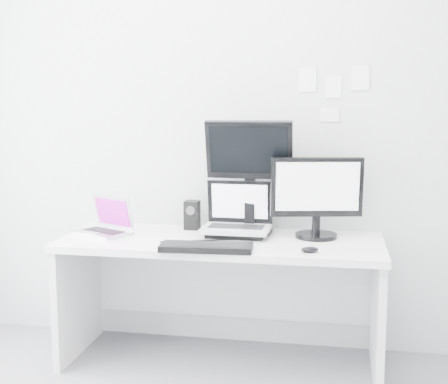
% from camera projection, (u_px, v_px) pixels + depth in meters
% --- Properties ---
extents(back_wall, '(3.60, 0.00, 3.60)m').
position_uv_depth(back_wall, '(232.00, 126.00, 3.72)').
color(back_wall, '#BBBEC0').
rests_on(back_wall, ground).
extents(desk, '(1.80, 0.70, 0.73)m').
position_uv_depth(desk, '(221.00, 301.00, 3.52)').
color(desk, white).
rests_on(desk, ground).
extents(macbook, '(0.37, 0.34, 0.23)m').
position_uv_depth(macbook, '(102.00, 215.00, 3.56)').
color(macbook, '#AEAEB3').
rests_on(macbook, desk).
extents(speaker, '(0.10, 0.10, 0.17)m').
position_uv_depth(speaker, '(192.00, 215.00, 3.72)').
color(speaker, black).
rests_on(speaker, desk).
extents(dell_laptop, '(0.39, 0.31, 0.32)m').
position_uv_depth(dell_laptop, '(236.00, 209.00, 3.51)').
color(dell_laptop, '#B9BBC1').
rests_on(dell_laptop, desk).
extents(rear_monitor, '(0.50, 0.18, 0.68)m').
position_uv_depth(rear_monitor, '(249.00, 176.00, 3.57)').
color(rear_monitor, black).
rests_on(rear_monitor, desk).
extents(samsung_monitor, '(0.55, 0.33, 0.47)m').
position_uv_depth(samsung_monitor, '(317.00, 196.00, 3.46)').
color(samsung_monitor, black).
rests_on(samsung_monitor, desk).
extents(keyboard, '(0.49, 0.20, 0.03)m').
position_uv_depth(keyboard, '(206.00, 247.00, 3.19)').
color(keyboard, black).
rests_on(keyboard, desk).
extents(mouse, '(0.11, 0.09, 0.03)m').
position_uv_depth(mouse, '(310.00, 250.00, 3.14)').
color(mouse, black).
rests_on(mouse, desk).
extents(wall_note_0, '(0.10, 0.00, 0.14)m').
position_uv_depth(wall_note_0, '(308.00, 80.00, 3.59)').
color(wall_note_0, white).
rests_on(wall_note_0, back_wall).
extents(wall_note_1, '(0.09, 0.00, 0.13)m').
position_uv_depth(wall_note_1, '(334.00, 87.00, 3.57)').
color(wall_note_1, white).
rests_on(wall_note_1, back_wall).
extents(wall_note_2, '(0.10, 0.00, 0.14)m').
position_uv_depth(wall_note_2, '(360.00, 78.00, 3.54)').
color(wall_note_2, white).
rests_on(wall_note_2, back_wall).
extents(wall_note_3, '(0.11, 0.00, 0.08)m').
position_uv_depth(wall_note_3, '(329.00, 115.00, 3.60)').
color(wall_note_3, white).
rests_on(wall_note_3, back_wall).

